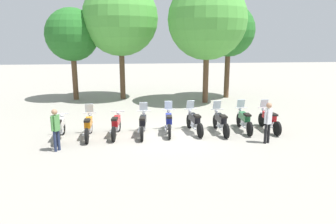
{
  "coord_description": "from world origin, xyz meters",
  "views": [
    {
      "loc": [
        -1.48,
        -13.35,
        4.18
      ],
      "look_at": [
        0.0,
        0.5,
        0.9
      ],
      "focal_mm": 33.65,
      "sensor_mm": 36.0,
      "label": 1
    }
  ],
  "objects_px": {
    "person_1": "(56,127)",
    "motorcycle_6": "(220,122)",
    "motorcycle_4": "(169,122)",
    "motorcycle_5": "(194,121)",
    "tree_3": "(229,31)",
    "motorcycle_8": "(269,120)",
    "motorcycle_3": "(143,124)",
    "tree_1": "(120,18)",
    "motorcycle_0": "(60,128)",
    "person_0": "(268,120)",
    "tree_0": "(72,35)",
    "motorcycle_2": "(116,125)",
    "tree_2": "(207,20)",
    "motorcycle_7": "(244,120)",
    "motorcycle_1": "(89,126)"
  },
  "relations": [
    {
      "from": "person_1",
      "to": "motorcycle_6",
      "type": "bearing_deg",
      "value": 49.4
    },
    {
      "from": "motorcycle_4",
      "to": "motorcycle_6",
      "type": "distance_m",
      "value": 2.33
    },
    {
      "from": "motorcycle_5",
      "to": "tree_3",
      "type": "height_order",
      "value": "tree_3"
    },
    {
      "from": "motorcycle_8",
      "to": "motorcycle_3",
      "type": "bearing_deg",
      "value": 88.89
    },
    {
      "from": "tree_1",
      "to": "tree_3",
      "type": "distance_m",
      "value": 7.44
    },
    {
      "from": "motorcycle_0",
      "to": "motorcycle_6",
      "type": "relative_size",
      "value": 1.0
    },
    {
      "from": "motorcycle_5",
      "to": "person_0",
      "type": "distance_m",
      "value": 3.24
    },
    {
      "from": "person_1",
      "to": "tree_0",
      "type": "bearing_deg",
      "value": 131.83
    },
    {
      "from": "tree_0",
      "to": "tree_1",
      "type": "bearing_deg",
      "value": -0.54
    },
    {
      "from": "motorcycle_2",
      "to": "tree_0",
      "type": "bearing_deg",
      "value": 25.67
    },
    {
      "from": "person_0",
      "to": "person_1",
      "type": "height_order",
      "value": "person_0"
    },
    {
      "from": "tree_1",
      "to": "tree_2",
      "type": "relative_size",
      "value": 1.03
    },
    {
      "from": "tree_3",
      "to": "motorcycle_7",
      "type": "bearing_deg",
      "value": -100.83
    },
    {
      "from": "motorcycle_1",
      "to": "motorcycle_2",
      "type": "height_order",
      "value": "motorcycle_1"
    },
    {
      "from": "motorcycle_2",
      "to": "tree_3",
      "type": "distance_m",
      "value": 11.99
    },
    {
      "from": "motorcycle_5",
      "to": "tree_1",
      "type": "xyz_separation_m",
      "value": [
        -3.47,
        8.62,
        4.96
      ]
    },
    {
      "from": "motorcycle_1",
      "to": "person_1",
      "type": "bearing_deg",
      "value": 146.29
    },
    {
      "from": "motorcycle_2",
      "to": "person_0",
      "type": "relative_size",
      "value": 1.3
    },
    {
      "from": "motorcycle_1",
      "to": "motorcycle_4",
      "type": "distance_m",
      "value": 3.5
    },
    {
      "from": "person_0",
      "to": "motorcycle_7",
      "type": "bearing_deg",
      "value": 167.99
    },
    {
      "from": "motorcycle_3",
      "to": "motorcycle_4",
      "type": "relative_size",
      "value": 1.0
    },
    {
      "from": "motorcycle_3",
      "to": "tree_1",
      "type": "relative_size",
      "value": 0.27
    },
    {
      "from": "motorcycle_0",
      "to": "motorcycle_3",
      "type": "relative_size",
      "value": 1.0
    },
    {
      "from": "person_1",
      "to": "motorcycle_4",
      "type": "bearing_deg",
      "value": 58.12
    },
    {
      "from": "motorcycle_2",
      "to": "tree_2",
      "type": "relative_size",
      "value": 0.28
    },
    {
      "from": "motorcycle_8",
      "to": "tree_1",
      "type": "xyz_separation_m",
      "value": [
        -6.96,
        8.68,
        4.96
      ]
    },
    {
      "from": "motorcycle_7",
      "to": "tree_1",
      "type": "height_order",
      "value": "tree_1"
    },
    {
      "from": "motorcycle_0",
      "to": "tree_3",
      "type": "relative_size",
      "value": 0.34
    },
    {
      "from": "tree_3",
      "to": "motorcycle_0",
      "type": "bearing_deg",
      "value": -138.27
    },
    {
      "from": "person_0",
      "to": "tree_2",
      "type": "height_order",
      "value": "tree_2"
    },
    {
      "from": "motorcycle_6",
      "to": "tree_2",
      "type": "bearing_deg",
      "value": -9.33
    },
    {
      "from": "tree_0",
      "to": "tree_1",
      "type": "height_order",
      "value": "tree_1"
    },
    {
      "from": "person_0",
      "to": "tree_3",
      "type": "xyz_separation_m",
      "value": [
        1.26,
        10.12,
        3.69
      ]
    },
    {
      "from": "motorcycle_4",
      "to": "tree_3",
      "type": "distance_m",
      "value": 10.59
    },
    {
      "from": "tree_0",
      "to": "tree_3",
      "type": "distance_m",
      "value": 10.64
    },
    {
      "from": "motorcycle_1",
      "to": "motorcycle_8",
      "type": "height_order",
      "value": "same"
    },
    {
      "from": "tree_2",
      "to": "motorcycle_8",
      "type": "bearing_deg",
      "value": -77.63
    },
    {
      "from": "motorcycle_6",
      "to": "person_1",
      "type": "height_order",
      "value": "person_1"
    },
    {
      "from": "motorcycle_2",
      "to": "motorcycle_5",
      "type": "xyz_separation_m",
      "value": [
        3.48,
        0.14,
        0.01
      ]
    },
    {
      "from": "motorcycle_3",
      "to": "person_1",
      "type": "distance_m",
      "value": 3.71
    },
    {
      "from": "motorcycle_2",
      "to": "motorcycle_4",
      "type": "height_order",
      "value": "motorcycle_4"
    },
    {
      "from": "motorcycle_3",
      "to": "person_0",
      "type": "distance_m",
      "value": 5.25
    },
    {
      "from": "motorcycle_3",
      "to": "tree_3",
      "type": "distance_m",
      "value": 11.33
    },
    {
      "from": "motorcycle_7",
      "to": "tree_0",
      "type": "relative_size",
      "value": 0.36
    },
    {
      "from": "tree_2",
      "to": "motorcycle_3",
      "type": "bearing_deg",
      "value": -122.24
    },
    {
      "from": "motorcycle_5",
      "to": "tree_3",
      "type": "xyz_separation_m",
      "value": [
        3.92,
        8.32,
        4.16
      ]
    },
    {
      "from": "motorcycle_1",
      "to": "tree_3",
      "type": "relative_size",
      "value": 0.34
    },
    {
      "from": "motorcycle_6",
      "to": "motorcycle_8",
      "type": "xyz_separation_m",
      "value": [
        2.32,
        0.12,
        0.0
      ]
    },
    {
      "from": "person_0",
      "to": "motorcycle_5",
      "type": "bearing_deg",
      "value": -146.38
    },
    {
      "from": "motorcycle_1",
      "to": "motorcycle_2",
      "type": "relative_size",
      "value": 1.0
    }
  ]
}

